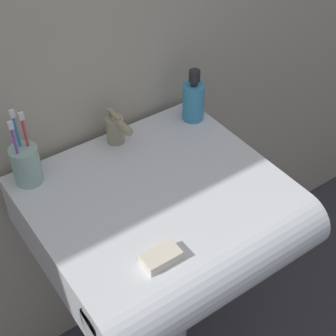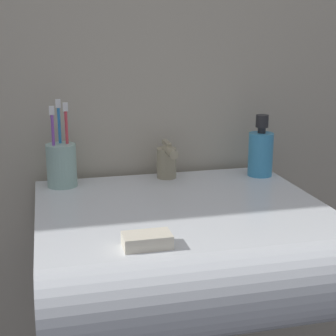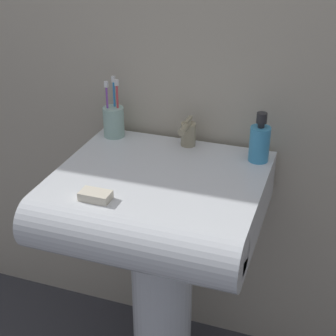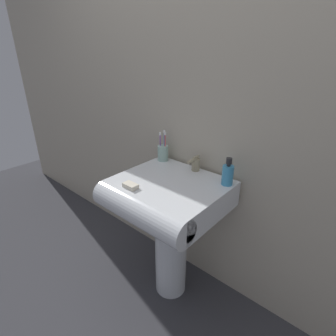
# 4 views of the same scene
# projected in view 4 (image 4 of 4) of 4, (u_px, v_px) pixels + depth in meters

# --- Properties ---
(ground_plane) EXTENTS (6.00, 6.00, 0.00)m
(ground_plane) POSITION_uv_depth(u_px,v_px,m) (171.00, 287.00, 1.84)
(ground_plane) COLOR #38383D
(ground_plane) RESTS_ON ground
(wall_back) EXTENTS (5.00, 0.05, 2.40)m
(wall_back) POSITION_uv_depth(u_px,v_px,m) (204.00, 108.00, 1.55)
(wall_back) COLOR #B7AD99
(wall_back) RESTS_ON ground
(sink_pedestal) EXTENTS (0.20, 0.20, 0.68)m
(sink_pedestal) POSITION_uv_depth(u_px,v_px,m) (171.00, 249.00, 1.70)
(sink_pedestal) COLOR white
(sink_pedestal) RESTS_ON ground
(sink_basin) EXTENTS (0.61, 0.58, 0.15)m
(sink_basin) POSITION_uv_depth(u_px,v_px,m) (165.00, 196.00, 1.48)
(sink_basin) COLOR white
(sink_basin) RESTS_ON sink_pedestal
(faucet) EXTENTS (0.05, 0.11, 0.09)m
(faucet) POSITION_uv_depth(u_px,v_px,m) (195.00, 164.00, 1.60)
(faucet) COLOR tan
(faucet) RESTS_ON sink_basin
(toothbrush_cup) EXTENTS (0.07, 0.07, 0.21)m
(toothbrush_cup) POSITION_uv_depth(u_px,v_px,m) (163.00, 153.00, 1.75)
(toothbrush_cup) COLOR #99BFB2
(toothbrush_cup) RESTS_ON sink_basin
(soap_bottle) EXTENTS (0.06, 0.06, 0.16)m
(soap_bottle) POSITION_uv_depth(u_px,v_px,m) (228.00, 174.00, 1.43)
(soap_bottle) COLOR #3F99CC
(soap_bottle) RESTS_ON sink_basin
(bar_soap) EXTENTS (0.08, 0.05, 0.02)m
(bar_soap) POSITION_uv_depth(u_px,v_px,m) (131.00, 186.00, 1.42)
(bar_soap) COLOR silver
(bar_soap) RESTS_ON sink_basin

